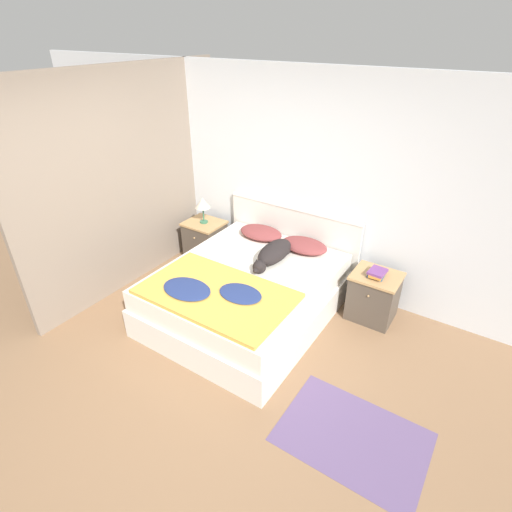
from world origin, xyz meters
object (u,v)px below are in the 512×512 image
object	(u,v)px
nightstand_right	(373,296)
book_stack	(377,273)
dog	(274,253)
table_lamp	(203,204)
pillow_right	(304,245)
bed	(246,294)
pillow_left	(261,233)
nightstand_left	(205,240)

from	to	relation	value
nightstand_right	book_stack	size ratio (longest dim) A/B	2.48
dog	table_lamp	xyz separation A→B (m)	(-1.33, 0.38, 0.16)
dog	book_stack	bearing A→B (deg)	18.48
pillow_right	dog	xyz separation A→B (m)	(-0.17, -0.41, 0.04)
bed	pillow_left	size ratio (longest dim) A/B	3.59
nightstand_right	book_stack	xyz separation A→B (m)	(0.00, -0.02, 0.32)
nightstand_right	pillow_right	xyz separation A→B (m)	(-0.90, 0.03, 0.36)
table_lamp	dog	bearing A→B (deg)	-15.93
nightstand_left	pillow_left	size ratio (longest dim) A/B	0.99
table_lamp	bed	bearing A→B (deg)	-31.73
book_stack	dog	bearing A→B (deg)	-161.52
dog	table_lamp	world-z (taller)	table_lamp
pillow_left	table_lamp	size ratio (longest dim) A/B	1.59
pillow_right	bed	bearing A→B (deg)	-111.32
nightstand_right	pillow_right	bearing A→B (deg)	177.89
nightstand_left	pillow_right	distance (m)	1.55
pillow_left	nightstand_right	bearing A→B (deg)	-1.26
pillow_left	dog	distance (m)	0.60
bed	nightstand_right	size ratio (longest dim) A/B	3.62
nightstand_left	dog	size ratio (longest dim) A/B	0.71
bed	nightstand_right	bearing A→B (deg)	31.73
pillow_left	book_stack	distance (m)	1.51
pillow_left	table_lamp	distance (m)	0.92
bed	table_lamp	xyz separation A→B (m)	(-1.20, 0.74, 0.55)
bed	book_stack	xyz separation A→B (m)	(1.21, 0.72, 0.31)
nightstand_left	table_lamp	bearing A→B (deg)	-90.00
nightstand_right	book_stack	world-z (taller)	book_stack
bed	pillow_right	world-z (taller)	pillow_right
nightstand_right	pillow_left	world-z (taller)	pillow_left
nightstand_right	table_lamp	size ratio (longest dim) A/B	1.57
table_lamp	nightstand_right	bearing A→B (deg)	0.00
dog	table_lamp	size ratio (longest dim) A/B	2.22
nightstand_left	pillow_right	xyz separation A→B (m)	(1.51, 0.03, 0.36)
pillow_right	dog	size ratio (longest dim) A/B	0.71
nightstand_right	book_stack	distance (m)	0.32
pillow_left	book_stack	xyz separation A→B (m)	(1.51, -0.05, -0.04)
pillow_right	nightstand_left	bearing A→B (deg)	-178.74
bed	table_lamp	bearing A→B (deg)	148.27
nightstand_right	dog	xyz separation A→B (m)	(-1.07, -0.38, 0.39)
pillow_left	dog	world-z (taller)	dog
nightstand_right	pillow_left	bearing A→B (deg)	178.74
nightstand_left	book_stack	xyz separation A→B (m)	(2.41, -0.02, 0.32)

